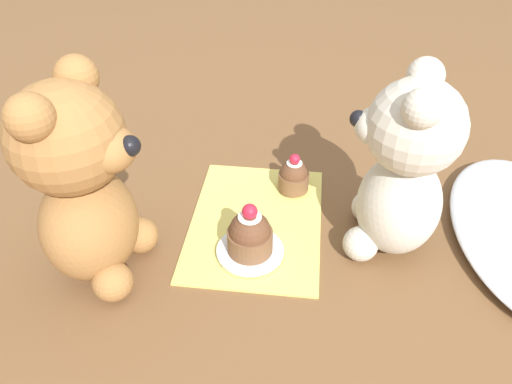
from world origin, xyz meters
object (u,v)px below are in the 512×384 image
Objects in this scene: teddy_bear_tan at (82,184)px; cupcake_near_cream_bear at (294,176)px; teddy_bear_cream at (403,169)px; cupcake_near_tan_bear at (249,235)px; saucer_plate at (249,251)px.

cupcake_near_cream_bear is at bearing -45.96° from teddy_bear_tan.
cupcake_near_cream_bear is at bearing -115.72° from teddy_bear_cream.
cupcake_near_tan_bear is (0.15, -0.05, 0.01)m from cupcake_near_cream_bear.
teddy_bear_tan reaches higher than teddy_bear_cream.
teddy_bear_tan is 0.32m from cupcake_near_cream_bear.
teddy_bear_cream is at bearing -71.04° from teddy_bear_tan.
teddy_bear_cream is 0.21m from cupcake_near_tan_bear.
teddy_bear_tan is at bearing -51.30° from cupcake_near_cream_bear.
cupcake_near_tan_bear is (0.05, -0.19, -0.09)m from teddy_bear_cream.
cupcake_near_cream_bear is at bearing 161.25° from cupcake_near_tan_bear.
cupcake_near_tan_bear is at bearing -71.82° from teddy_bear_tan.
teddy_bear_tan reaches higher than saucer_plate.
cupcake_near_tan_bear is (-0.04, 0.19, -0.10)m from teddy_bear_tan.
teddy_bear_tan reaches higher than cupcake_near_cream_bear.
teddy_bear_tan is 4.34× the size of cupcake_near_cream_bear.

